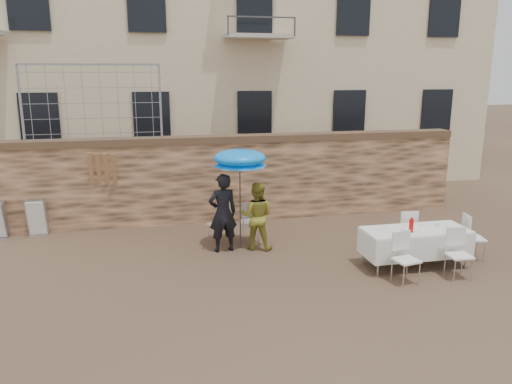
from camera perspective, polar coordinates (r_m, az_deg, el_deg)
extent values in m
plane|color=brown|center=(8.73, 0.50, -12.49)|extent=(80.00, 80.00, 0.00)
cube|color=#8B6345|center=(13.05, -4.33, 1.46)|extent=(13.00, 0.50, 2.20)
imported|color=black|center=(10.79, -3.81, -2.40)|extent=(0.69, 0.51, 1.73)
imported|color=gold|center=(10.95, 0.08, -2.75)|extent=(0.90, 0.81, 1.51)
cylinder|color=#3F3F44|center=(10.93, -1.82, -1.80)|extent=(0.03, 0.03, 1.87)
cone|color=#0A7EEC|center=(10.70, -1.87, 3.60)|extent=(1.19, 1.19, 0.22)
cube|color=white|center=(10.49, 17.82, -4.19)|extent=(2.10, 0.85, 0.05)
cylinder|color=silver|center=(9.89, 13.83, -7.34)|extent=(0.04, 0.04, 0.74)
cylinder|color=silver|center=(10.83, 22.97, -6.19)|extent=(0.04, 0.04, 0.74)
cylinder|color=silver|center=(10.47, 12.19, -6.05)|extent=(0.04, 0.04, 0.74)
cylinder|color=silver|center=(11.36, 20.99, -5.10)|extent=(0.04, 0.04, 0.74)
cylinder|color=red|center=(10.22, 17.32, -3.71)|extent=(0.09, 0.09, 0.26)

